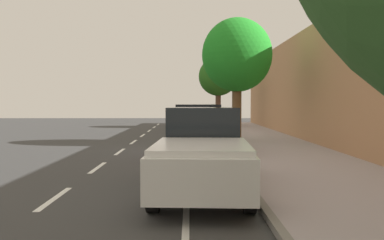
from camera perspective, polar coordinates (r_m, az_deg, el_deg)
name	(u,v)px	position (r m, az deg, el deg)	size (l,w,h in m)	color
ground	(183,151)	(17.56, -1.29, -4.32)	(71.19, 71.19, 0.00)	#373737
sidewalk	(276,150)	(17.93, 11.51, -4.01)	(4.37, 44.49, 0.13)	#A79DA4
curb_edge	(223,150)	(17.60, 4.26, -4.09)	(0.16, 44.49, 0.13)	gray
lane_stripe_centre	(120,152)	(17.65, -9.88, -4.31)	(0.14, 44.20, 0.01)	white
lane_stripe_bike_edge	(188,151)	(17.56, -0.54, -4.31)	(0.12, 44.49, 0.01)	white
building_facade	(335,83)	(18.49, 19.01, 4.89)	(0.50, 44.49, 5.80)	tan
parked_pickup_white_nearest	(203,154)	(9.54, 1.48, -4.65)	(2.22, 5.39, 1.95)	white
parked_suv_red_second	(197,128)	(16.68, 0.66, -1.14)	(2.04, 4.74, 1.99)	maroon
parked_sedan_black_mid	(194,118)	(33.56, 0.22, 0.23)	(1.96, 4.46, 1.52)	black
bicycle_at_curb	(205,129)	(25.51, 1.78, -1.31)	(1.66, 0.73, 0.79)	black
cyclist_with_backpack	(209,118)	(25.05, 2.32, 0.25)	(0.53, 0.55, 1.79)	#C6B284
street_tree_mid_block	(237,56)	(20.81, 6.20, 8.78)	(3.46, 3.46, 6.10)	brown
street_tree_far_end	(218,77)	(34.11, 3.63, 5.94)	(3.20, 3.20, 5.63)	brown
fire_hydrant	(221,128)	(24.10, 4.04, -1.13)	(0.22, 0.22, 0.84)	red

